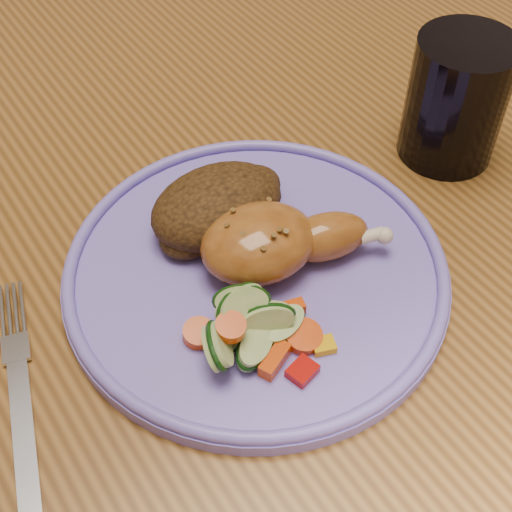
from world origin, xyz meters
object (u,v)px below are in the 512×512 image
Objects in this scene: dining_table at (265,209)px; fork at (21,401)px; plate at (256,274)px; chair_far at (55,61)px; drinking_glass at (456,100)px.

dining_table is 8.25× the size of fork.
chair_far is at bearing 82.74° from plate.
chair_far reaches higher than drinking_glass.
fork is 1.49× the size of drinking_glass.
fork is (-0.29, -0.75, 0.26)m from chair_far.
chair_far is 0.85m from fork.
chair_far is at bearing 100.52° from drinking_glass.
dining_table is at bearing 23.92° from fork.
chair_far is 0.80m from plate.
dining_table is 0.33m from fork.
chair_far is 8.00× the size of drinking_glass.
dining_table is at bearing 144.39° from drinking_glass.
chair_far is 3.04× the size of plate.
plate reaches higher than fork.
fork is (-0.20, -0.00, -0.00)m from plate.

